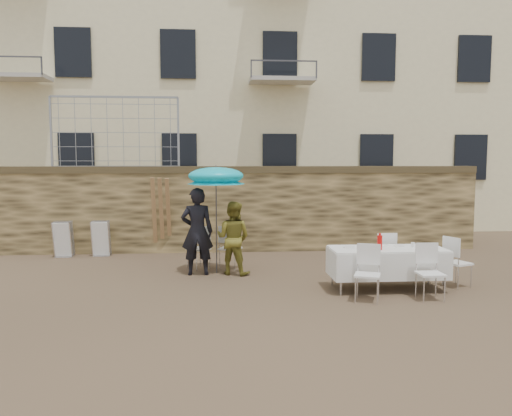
{
  "coord_description": "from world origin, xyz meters",
  "views": [
    {
      "loc": [
        -0.39,
        -8.11,
        2.38
      ],
      "look_at": [
        0.4,
        2.2,
        1.4
      ],
      "focal_mm": 35.0,
      "sensor_mm": 36.0,
      "label": 1
    }
  ],
  "objects": [
    {
      "name": "ground",
      "position": [
        0.0,
        0.0,
        0.0
      ],
      "size": [
        80.0,
        80.0,
        0.0
      ],
      "primitive_type": "plane",
      "color": "brown",
      "rests_on": "ground"
    },
    {
      "name": "woman_dress",
      "position": [
        -0.08,
        2.24,
        0.77
      ],
      "size": [
        0.92,
        0.84,
        1.54
      ],
      "primitive_type": "imported",
      "rotation": [
        0.0,
        0.0,
        2.7
      ],
      "color": "#9E9330",
      "rests_on": "ground"
    },
    {
      "name": "couple_chair_right",
      "position": [
        -0.13,
        2.79,
        0.48
      ],
      "size": [
        0.64,
        0.64,
        0.96
      ],
      "primitive_type": null,
      "rotation": [
        0.0,
        0.0,
        2.71
      ],
      "color": "white",
      "rests_on": "ground"
    },
    {
      "name": "table_chair_side",
      "position": [
        4.13,
        0.86,
        0.48
      ],
      "size": [
        0.62,
        0.62,
        0.96
      ],
      "primitive_type": null,
      "rotation": [
        0.0,
        0.0,
        1.95
      ],
      "color": "white",
      "rests_on": "ground"
    },
    {
      "name": "soda_bottle",
      "position": [
        2.53,
        0.61,
        0.91
      ],
      "size": [
        0.09,
        0.09,
        0.26
      ],
      "primitive_type": "cylinder",
      "color": "red",
      "rests_on": "banquet_table"
    },
    {
      "name": "man_suit",
      "position": [
        -0.83,
        2.24,
        0.91
      ],
      "size": [
        0.67,
        0.45,
        1.83
      ],
      "primitive_type": "imported",
      "rotation": [
        0.0,
        0.0,
        3.15
      ],
      "color": "black",
      "rests_on": "ground"
    },
    {
      "name": "table_chair_front_left",
      "position": [
        2.13,
        0.01,
        0.48
      ],
      "size": [
        0.62,
        0.62,
        0.96
      ],
      "primitive_type": null,
      "rotation": [
        0.0,
        0.0,
        -0.37
      ],
      "color": "white",
      "rests_on": "ground"
    },
    {
      "name": "chair_stack_left",
      "position": [
        -4.2,
        4.52,
        0.46
      ],
      "size": [
        0.46,
        0.4,
        0.92
      ],
      "primitive_type": null,
      "color": "white",
      "rests_on": "ground"
    },
    {
      "name": "wood_planks",
      "position": [
        -1.7,
        4.59,
        1.0
      ],
      "size": [
        0.7,
        0.2,
        2.0
      ],
      "primitive_type": null,
      "color": "#A37749",
      "rests_on": "ground"
    },
    {
      "name": "chair_stack_right",
      "position": [
        -3.3,
        4.52,
        0.46
      ],
      "size": [
        0.46,
        0.32,
        0.92
      ],
      "primitive_type": null,
      "color": "white",
      "rests_on": "ground"
    },
    {
      "name": "umbrella",
      "position": [
        -0.43,
        2.34,
        2.0
      ],
      "size": [
        1.21,
        1.21,
        2.12
      ],
      "color": "#3F3F44",
      "rests_on": "ground"
    },
    {
      "name": "apartment_building",
      "position": [
        0.0,
        12.0,
        7.5
      ],
      "size": [
        20.0,
        8.0,
        15.0
      ],
      "primitive_type": "cube",
      "color": "beige",
      "rests_on": "ground"
    },
    {
      "name": "stone_wall",
      "position": [
        0.0,
        5.0,
        1.1
      ],
      "size": [
        13.0,
        0.5,
        2.2
      ],
      "primitive_type": "cube",
      "color": "brown",
      "rests_on": "ground"
    },
    {
      "name": "table_chair_front_right",
      "position": [
        3.23,
        0.01,
        0.48
      ],
      "size": [
        0.48,
        0.48,
        0.96
      ],
      "primitive_type": null,
      "rotation": [
        0.0,
        0.0,
        0.0
      ],
      "color": "white",
      "rests_on": "ground"
    },
    {
      "name": "table_chair_back",
      "position": [
        2.93,
        1.56,
        0.48
      ],
      "size": [
        0.5,
        0.5,
        0.96
      ],
      "primitive_type": null,
      "rotation": [
        0.0,
        0.0,
        3.18
      ],
      "color": "white",
      "rests_on": "ground"
    },
    {
      "name": "banquet_table",
      "position": [
        2.73,
        0.76,
        0.73
      ],
      "size": [
        2.1,
        0.85,
        0.78
      ],
      "color": "white",
      "rests_on": "ground"
    },
    {
      "name": "chain_link_fence",
      "position": [
        -3.0,
        5.0,
        3.1
      ],
      "size": [
        3.2,
        0.06,
        1.8
      ],
      "primitive_type": null,
      "color": "gray",
      "rests_on": "stone_wall"
    },
    {
      "name": "couple_chair_left",
      "position": [
        -0.83,
        2.79,
        0.48
      ],
      "size": [
        0.68,
        0.68,
        0.96
      ],
      "primitive_type": null,
      "rotation": [
        0.0,
        0.0,
        3.83
      ],
      "color": "white",
      "rests_on": "ground"
    }
  ]
}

